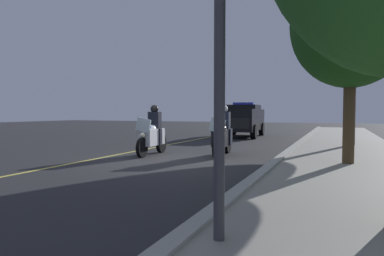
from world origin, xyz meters
The scene contains 9 objects.
ground_plane centered at (0.00, 0.00, 0.00)m, with size 80.00×80.00×0.00m, color #28282B.
curb_strip centered at (0.00, 3.25, 0.07)m, with size 48.00×0.24×0.15m, color #9E9B93.
sidewalk_strip centered at (0.00, 5.15, 0.05)m, with size 48.00×3.60×0.10m, color gray.
lane_stripe_center centered at (0.00, -2.18, 0.00)m, with size 48.00×0.12×0.01m, color #E0D14C.
police_motorcycle_lead_left centered at (-0.83, -1.05, 0.70)m, with size 2.14×0.61×1.72m.
police_motorcycle_lead_right centered at (-1.58, 1.23, 0.70)m, with size 2.14×0.61×1.72m.
police_suv centered at (-10.59, -0.41, 1.07)m, with size 5.01×2.33×2.05m.
tree_mid_block centered at (-0.57, 5.07, 3.78)m, with size 3.11×3.11×5.39m.
tree_far_back centered at (-6.17, 5.35, 4.64)m, with size 3.63×3.63×6.65m.
Camera 1 is at (9.46, 4.79, 1.47)m, focal length 32.14 mm.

